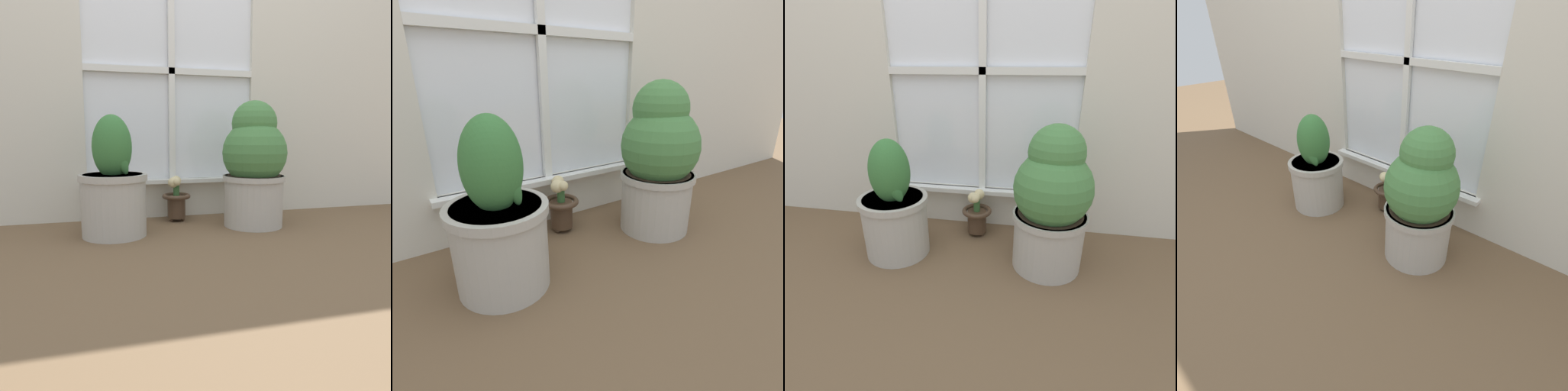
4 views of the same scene
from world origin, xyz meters
TOP-DOWN VIEW (x-y plane):
  - ground_plane at (0.00, 0.00)m, footprint 10.00×10.00m
  - potted_plant_left at (-0.37, 0.19)m, footprint 0.33×0.33m
  - potted_plant_right at (0.37, 0.21)m, footprint 0.34×0.34m
  - flower_vase at (-0.01, 0.43)m, footprint 0.16×0.16m

SIDE VIEW (x-z plane):
  - ground_plane at x=0.00m, z-range 0.00..0.00m
  - flower_vase at x=-0.01m, z-range 0.00..0.26m
  - potted_plant_left at x=-0.37m, z-range -0.06..0.53m
  - potted_plant_right at x=0.37m, z-range 0.00..0.67m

